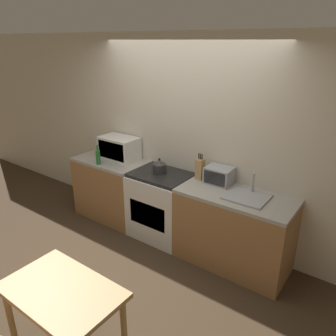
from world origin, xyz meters
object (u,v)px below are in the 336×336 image
at_px(stove_range, 162,205).
at_px(microwave, 119,148).
at_px(toaster_oven, 219,175).
at_px(bottle, 98,157).
at_px(dining_table, 63,300).
at_px(kettle, 159,166).

xyz_separation_m(stove_range, microwave, (-0.84, 0.12, 0.61)).
distance_m(stove_range, microwave, 1.05).
height_order(stove_range, toaster_oven, toaster_oven).
bearing_deg(bottle, toaster_oven, 13.58).
xyz_separation_m(stove_range, dining_table, (0.53, -1.96, 0.18)).
bearing_deg(stove_range, bottle, -165.79).
relative_size(stove_range, microwave, 1.64).
xyz_separation_m(microwave, dining_table, (1.37, -2.08, -0.43)).
relative_size(kettle, dining_table, 0.21).
distance_m(bottle, toaster_oven, 1.69).
height_order(toaster_oven, dining_table, toaster_oven).
bearing_deg(microwave, toaster_oven, 1.83).
xyz_separation_m(kettle, microwave, (-0.80, 0.10, 0.07)).
bearing_deg(dining_table, bottle, 129.70).
distance_m(kettle, microwave, 0.81).
distance_m(kettle, dining_table, 2.09).
bearing_deg(stove_range, toaster_oven, 12.79).
distance_m(stove_range, dining_table, 2.04).
relative_size(kettle, microwave, 0.36).
bearing_deg(kettle, microwave, 172.85).
bearing_deg(dining_table, kettle, 106.08).
bearing_deg(toaster_oven, bottle, -166.42).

